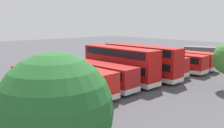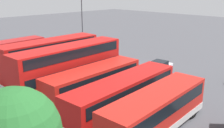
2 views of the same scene
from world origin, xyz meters
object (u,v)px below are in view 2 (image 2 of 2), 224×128
object	(u,v)px
bus_single_deck_sixth	(34,60)
car_small_green	(158,68)
bus_single_deck_third	(94,82)
lamp_post_tall	(82,17)
bus_single_deck_second	(123,94)
bus_double_decker_fourth	(70,66)
bus_single_deck_far_end	(4,51)
bus_single_deck_near_end	(157,110)
bus_double_decker_fifth	(51,59)
bus_single_deck_seventh	(22,55)

from	to	relation	value
bus_single_deck_sixth	car_small_green	xyz separation A→B (m)	(-10.79, -10.36, -0.92)
bus_single_deck_third	lamp_post_tall	distance (m)	23.50
bus_single_deck_second	bus_single_deck_sixth	bearing A→B (deg)	-0.65
bus_single_deck_third	bus_single_deck_sixth	xyz separation A→B (m)	(10.86, 0.01, 0.00)
bus_double_decker_fourth	bus_single_deck_sixth	bearing A→B (deg)	-1.84
bus_single_deck_far_end	car_small_green	xyz separation A→B (m)	(-17.51, -11.06, -0.92)
bus_single_deck_third	bus_single_deck_near_end	bearing A→B (deg)	175.05
bus_double_decker_fourth	car_small_green	size ratio (longest dim) A/B	2.56
bus_single_deck_third	bus_single_deck_far_end	xyz separation A→B (m)	(17.58, 0.71, 0.00)
bus_double_decker_fifth	bus_single_deck_seventh	world-z (taller)	bus_double_decker_fifth
bus_single_deck_second	bus_double_decker_fourth	xyz separation A→B (m)	(7.15, 0.07, 0.83)
bus_double_decker_fourth	car_small_green	distance (m)	11.22
bus_single_deck_near_end	car_small_green	world-z (taller)	bus_single_deck_near_end
bus_single_deck_near_end	bus_single_deck_third	distance (m)	7.47
bus_single_deck_second	bus_single_deck_third	distance (m)	3.85
bus_single_deck_second	bus_single_deck_near_end	bearing A→B (deg)	172.63
bus_double_decker_fourth	car_small_green	world-z (taller)	bus_double_decker_fourth
bus_double_decker_fifth	bus_single_deck_far_end	distance (m)	10.54
bus_single_deck_sixth	lamp_post_tall	world-z (taller)	lamp_post_tall
bus_single_deck_sixth	bus_single_deck_far_end	xyz separation A→B (m)	(6.73, 0.70, 0.00)
bus_single_deck_near_end	bus_single_deck_seventh	size ratio (longest dim) A/B	0.89
bus_single_deck_seventh	car_small_green	world-z (taller)	bus_single_deck_seventh
bus_single_deck_near_end	car_small_green	distance (m)	13.35
lamp_post_tall	bus_single_deck_sixth	bearing A→B (deg)	119.44
bus_single_deck_sixth	bus_single_deck_seventh	xyz separation A→B (m)	(3.18, -0.01, 0.00)
bus_single_deck_seventh	car_small_green	distance (m)	17.41
bus_double_decker_fifth	bus_single_deck_far_end	bearing A→B (deg)	4.33
bus_single_deck_far_end	lamp_post_tall	distance (m)	15.00
bus_single_deck_near_end	bus_double_decker_fifth	world-z (taller)	bus_double_decker_fifth
bus_single_deck_third	bus_single_deck_seventh	size ratio (longest dim) A/B	0.90
bus_double_decker_fifth	bus_single_deck_second	bearing A→B (deg)	178.63
bus_double_decker_fifth	bus_single_deck_seventh	distance (m)	6.98
bus_single_deck_third	bus_single_deck_sixth	bearing A→B (deg)	0.06
bus_single_deck_second	lamp_post_tall	distance (m)	26.75
car_small_green	lamp_post_tall	distance (m)	19.43
bus_single_deck_near_end	bus_single_deck_far_end	xyz separation A→B (m)	(25.03, 0.07, 0.00)
bus_single_deck_second	bus_single_deck_third	world-z (taller)	same
bus_double_decker_fifth	bus_double_decker_fourth	bearing A→B (deg)	174.96
bus_single_deck_seventh	car_small_green	size ratio (longest dim) A/B	2.46
lamp_post_tall	car_small_green	bearing A→B (deg)	169.40
bus_single_deck_sixth	lamp_post_tall	size ratio (longest dim) A/B	1.25
bus_double_decker_fifth	bus_single_deck_far_end	xyz separation A→B (m)	(10.48, 0.79, -0.83)
bus_single_deck_second	bus_single_deck_seventh	distance (m)	17.88
bus_single_deck_near_end	bus_double_decker_fifth	distance (m)	14.59
bus_single_deck_third	car_small_green	size ratio (longest dim) A/B	2.21
bus_single_deck_sixth	bus_single_deck_far_end	bearing A→B (deg)	5.94
bus_single_deck_seventh	bus_single_deck_far_end	world-z (taller)	same
bus_single_deck_near_end	bus_single_deck_second	bearing A→B (deg)	-7.37
car_small_green	bus_single_deck_sixth	bearing A→B (deg)	43.84
bus_single_deck_second	bus_single_deck_sixth	world-z (taller)	same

